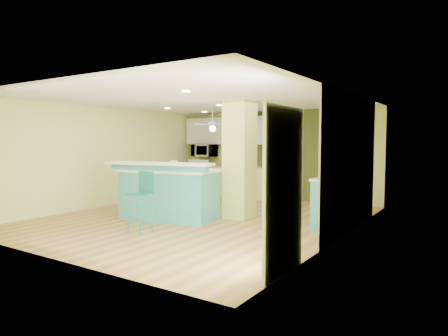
{
  "coord_description": "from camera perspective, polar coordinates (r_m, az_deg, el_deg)",
  "views": [
    {
      "loc": [
        5.02,
        -6.79,
        1.67
      ],
      "look_at": [
        0.32,
        0.4,
        1.07
      ],
      "focal_mm": 32.0,
      "sensor_mm": 36.0,
      "label": 1
    }
  ],
  "objects": [
    {
      "name": "peninsula",
      "position": [
        8.48,
        -7.85,
        -3.52
      ],
      "size": [
        2.35,
        1.6,
        1.23
      ],
      "rotation": [
        0.0,
        0.0,
        0.19
      ],
      "color": "teal",
      "rests_on": "floor"
    },
    {
      "name": "interior_door",
      "position": [
        11.35,
        7.99,
        0.57
      ],
      "size": [
        0.82,
        0.05,
        2.0
      ],
      "primitive_type": "cube",
      "color": "silver",
      "rests_on": "floor"
    },
    {
      "name": "french_door",
      "position": [
        4.98,
        8.58,
        -3.21
      ],
      "size": [
        0.04,
        1.08,
        2.1
      ],
      "primitive_type": "cube",
      "color": "silver",
      "rests_on": "floor"
    },
    {
      "name": "wall_left",
      "position": [
        10.53,
        -16.56,
        1.54
      ],
      "size": [
        0.01,
        7.0,
        2.5
      ],
      "primitive_type": "cube",
      "color": "#DCE87C",
      "rests_on": "floor"
    },
    {
      "name": "pendant_lamp",
      "position": [
        7.91,
        15.8,
        5.4
      ],
      "size": [
        0.14,
        0.14,
        0.69
      ],
      "color": "silver",
      "rests_on": "ceiling"
    },
    {
      "name": "kitchen_run",
      "position": [
        11.89,
        0.87,
        -1.79
      ],
      "size": [
        3.25,
        0.63,
        0.94
      ],
      "color": "#ECD77B",
      "rests_on": "floor"
    },
    {
      "name": "ceiling_fan",
      "position": [
        10.72,
        -1.67,
        6.17
      ],
      "size": [
        1.41,
        1.41,
        0.61
      ],
      "color": "silver",
      "rests_on": "ceiling"
    },
    {
      "name": "microwave",
      "position": [
        12.36,
        -2.86,
        2.51
      ],
      "size": [
        0.7,
        0.48,
        0.39
      ],
      "primitive_type": "imported",
      "color": "white",
      "rests_on": "wall_back"
    },
    {
      "name": "side_counter",
      "position": [
        8.03,
        16.06,
        -4.64
      ],
      "size": [
        0.64,
        1.51,
        0.97
      ],
      "color": "teal",
      "rests_on": "floor"
    },
    {
      "name": "floor",
      "position": [
        8.61,
        -3.25,
        -7.23
      ],
      "size": [
        6.0,
        7.0,
        0.01
      ],
      "primitive_type": "cube",
      "color": "olive",
      "rests_on": "ground"
    },
    {
      "name": "ceiling",
      "position": [
        8.49,
        -3.32,
        9.63
      ],
      "size": [
        6.0,
        7.0,
        0.01
      ],
      "primitive_type": "cube",
      "color": "white",
      "rests_on": "wall_back"
    },
    {
      "name": "wall_right",
      "position": [
        7.1,
        16.62,
        0.43
      ],
      "size": [
        0.01,
        7.0,
        2.5
      ],
      "primitive_type": "cube",
      "color": "#DCE87C",
      "rests_on": "floor"
    },
    {
      "name": "upper_cabinets",
      "position": [
        11.93,
        1.18,
        5.34
      ],
      "size": [
        3.2,
        0.34,
        0.8
      ],
      "primitive_type": "cube",
      "color": "silver",
      "rests_on": "wall_back"
    },
    {
      "name": "wood_panel",
      "position": [
        7.68,
        17.78,
        0.67
      ],
      "size": [
        0.02,
        3.4,
        2.5
      ],
      "primitive_type": "cube",
      "color": "#9A7C58",
      "rests_on": "floor"
    },
    {
      "name": "bar_stool",
      "position": [
        7.44,
        -11.56,
        -3.29
      ],
      "size": [
        0.37,
        0.37,
        1.1
      ],
      "rotation": [
        0.0,
        0.0,
        -0.02
      ],
      "color": "teal",
      "rests_on": "floor"
    },
    {
      "name": "stove",
      "position": [
        12.41,
        -2.87,
        -1.61
      ],
      "size": [
        0.76,
        0.66,
        1.08
      ],
      "color": "silver",
      "rests_on": "floor"
    },
    {
      "name": "wall_back",
      "position": [
        11.47,
        7.19,
        1.87
      ],
      "size": [
        6.0,
        0.01,
        2.5
      ],
      "primitive_type": "cube",
      "color": "#DCE87C",
      "rests_on": "floor"
    },
    {
      "name": "wall_front",
      "position": [
        6.02,
        -23.53,
        -0.34
      ],
      "size": [
        6.0,
        0.01,
        2.5
      ],
      "primitive_type": "cube",
      "color": "#DCE87C",
      "rests_on": "floor"
    },
    {
      "name": "canister",
      "position": [
        8.66,
        -7.15,
        0.51
      ],
      "size": [
        0.17,
        0.17,
        0.17
      ],
      "primitive_type": "cylinder",
      "color": "gold",
      "rests_on": "peninsula"
    },
    {
      "name": "fruit_bowl",
      "position": [
        11.64,
        2.36,
        0.57
      ],
      "size": [
        0.32,
        0.32,
        0.07
      ],
      "primitive_type": "imported",
      "rotation": [
        0.0,
        0.0,
        -0.1
      ],
      "color": "#372616",
      "rests_on": "kitchen_run"
    },
    {
      "name": "wall_decor",
      "position": [
        7.87,
        18.05,
        2.92
      ],
      "size": [
        0.03,
        0.9,
        0.7
      ],
      "primitive_type": "cube",
      "color": "brown",
      "rests_on": "wood_panel"
    },
    {
      "name": "olive_accent",
      "position": [
        11.36,
        8.06,
        1.84
      ],
      "size": [
        2.2,
        0.02,
        2.5
      ],
      "primitive_type": "cube",
      "color": "#444F1F",
      "rests_on": "floor"
    },
    {
      "name": "column",
      "position": [
        8.51,
        2.24,
        1.16
      ],
      "size": [
        0.55,
        0.55,
        2.5
      ],
      "primitive_type": "cube",
      "color": "#B9CB5E",
      "rests_on": "floor"
    }
  ]
}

